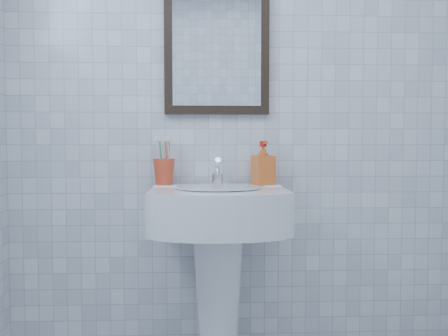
{
  "coord_description": "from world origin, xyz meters",
  "views": [
    {
      "loc": [
        -0.18,
        -1.22,
        1.11
      ],
      "look_at": [
        -0.08,
        0.86,
        1.0
      ],
      "focal_mm": 40.0,
      "sensor_mm": 36.0,
      "label": 1
    }
  ],
  "objects": [
    {
      "name": "wall_back",
      "position": [
        0.0,
        1.2,
        1.25
      ],
      "size": [
        2.2,
        0.02,
        2.5
      ],
      "primitive_type": "cube",
      "color": "white",
      "rests_on": "ground"
    },
    {
      "name": "washbasin",
      "position": [
        -0.1,
        0.99,
        0.61
      ],
      "size": [
        0.59,
        0.44,
        0.91
      ],
      "color": "white",
      "rests_on": "ground"
    },
    {
      "name": "faucet",
      "position": [
        -0.1,
        1.1,
        0.96
      ],
      "size": [
        0.05,
        0.11,
        0.13
      ],
      "color": "silver",
      "rests_on": "washbasin"
    },
    {
      "name": "toothbrush_cup",
      "position": [
        -0.35,
        1.12,
        0.97
      ],
      "size": [
        0.11,
        0.11,
        0.12
      ],
      "primitive_type": null,
      "rotation": [
        0.0,
        0.0,
        0.04
      ],
      "color": "#CE4123",
      "rests_on": "washbasin"
    },
    {
      "name": "soap_dispenser",
      "position": [
        0.12,
        1.12,
        1.01
      ],
      "size": [
        0.12,
        0.12,
        0.2
      ],
      "primitive_type": "imported",
      "rotation": [
        0.0,
        0.0,
        0.33
      ],
      "color": "red",
      "rests_on": "washbasin"
    },
    {
      "name": "wall_mirror",
      "position": [
        -0.1,
        1.18,
        1.55
      ],
      "size": [
        0.5,
        0.04,
        0.62
      ],
      "color": "black",
      "rests_on": "wall_back"
    }
  ]
}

